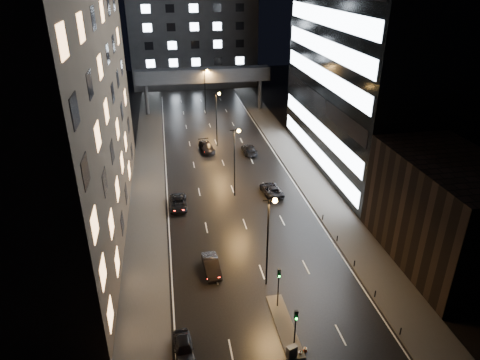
{
  "coord_description": "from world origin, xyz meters",
  "views": [
    {
      "loc": [
        -8.92,
        -26.37,
        29.44
      ],
      "look_at": [
        0.23,
        24.84,
        4.0
      ],
      "focal_mm": 32.0,
      "sensor_mm": 36.0,
      "label": 1
    }
  ],
  "objects": [
    {
      "name": "traffic_signal_far",
      "position": [
        0.3,
        -1.01,
        3.09
      ],
      "size": [
        0.28,
        0.34,
        4.4
      ],
      "color": "black",
      "rests_on": "median_island"
    },
    {
      "name": "cone_b",
      "position": [
        1.29,
        -1.18,
        0.25
      ],
      "size": [
        0.42,
        0.42,
        0.5
      ],
      "primitive_type": "cone",
      "rotation": [
        0.0,
        0.0,
        0.17
      ],
      "color": "#EB490C",
      "rests_on": "ground"
    },
    {
      "name": "car_toward_a",
      "position": [
        5.36,
        27.47,
        0.73
      ],
      "size": [
        2.9,
        5.45,
        1.46
      ],
      "primitive_type": "imported",
      "rotation": [
        0.0,
        0.0,
        3.23
      ],
      "color": "black",
      "rests_on": "ground"
    },
    {
      "name": "car_toward_b",
      "position": [
        5.19,
        43.3,
        0.77
      ],
      "size": [
        2.27,
        5.34,
        1.54
      ],
      "primitive_type": "imported",
      "rotation": [
        0.0,
        0.0,
        3.16
      ],
      "color": "black",
      "rests_on": "ground"
    },
    {
      "name": "sidewalk_left",
      "position": [
        -12.5,
        35.0,
        0.07
      ],
      "size": [
        5.0,
        110.0,
        0.15
      ],
      "primitive_type": "cube",
      "color": "#383533",
      "rests_on": "ground"
    },
    {
      "name": "ground",
      "position": [
        0.0,
        40.0,
        0.0
      ],
      "size": [
        160.0,
        160.0,
        0.0
      ],
      "primitive_type": "plane",
      "color": "black",
      "rests_on": "ground"
    },
    {
      "name": "car_away_a",
      "position": [
        -9.0,
        0.37,
        0.68
      ],
      "size": [
        1.94,
        4.14,
        1.37
      ],
      "primitive_type": "imported",
      "rotation": [
        0.0,
        0.0,
        0.08
      ],
      "color": "black",
      "rests_on": "ground"
    },
    {
      "name": "car_away_b",
      "position": [
        -5.37,
        11.1,
        0.74
      ],
      "size": [
        1.86,
        4.61,
        1.49
      ],
      "primitive_type": "imported",
      "rotation": [
        0.0,
        0.0,
        0.06
      ],
      "color": "black",
      "rests_on": "ground"
    },
    {
      "name": "car_away_c",
      "position": [
        -8.25,
        25.84,
        0.71
      ],
      "size": [
        2.46,
        5.13,
        1.41
      ],
      "primitive_type": "imported",
      "rotation": [
        0.0,
        0.0,
        -0.02
      ],
      "color": "black",
      "rests_on": "ground"
    },
    {
      "name": "median_island",
      "position": [
        0.3,
        2.0,
        0.07
      ],
      "size": [
        1.6,
        8.0,
        0.15
      ],
      "primitive_type": "cube",
      "color": "#383533",
      "rests_on": "ground"
    },
    {
      "name": "cone_a",
      "position": [
        0.74,
        -1.48,
        0.25
      ],
      "size": [
        0.43,
        0.43,
        0.5
      ],
      "primitive_type": "cone",
      "rotation": [
        0.0,
        0.0,
        -0.16
      ],
      "color": "#EC4C0C",
      "rests_on": "ground"
    },
    {
      "name": "streetlight_near",
      "position": [
        0.16,
        8.0,
        6.5
      ],
      "size": [
        1.45,
        0.5,
        10.15
      ],
      "color": "black",
      "rests_on": "ground"
    },
    {
      "name": "streetlight_far",
      "position": [
        0.16,
        68.0,
        6.5
      ],
      "size": [
        1.45,
        0.5,
        10.15
      ],
      "color": "black",
      "rests_on": "ground"
    },
    {
      "name": "sidewalk_right",
      "position": [
        12.5,
        35.0,
        0.07
      ],
      "size": [
        5.0,
        110.0,
        0.15
      ],
      "primitive_type": "cube",
      "color": "#383533",
      "rests_on": "ground"
    },
    {
      "name": "traffic_signal_near",
      "position": [
        0.3,
        4.49,
        3.09
      ],
      "size": [
        0.28,
        0.34,
        4.4
      ],
      "color": "black",
      "rests_on": "median_island"
    },
    {
      "name": "building_far",
      "position": [
        0.0,
        98.0,
        12.5
      ],
      "size": [
        34.0,
        14.0,
        25.0
      ],
      "primitive_type": "cube",
      "color": "#333335",
      "rests_on": "ground"
    },
    {
      "name": "streetlight_mid_a",
      "position": [
        0.16,
        28.0,
        6.5
      ],
      "size": [
        1.45,
        0.5,
        10.15
      ],
      "color": "black",
      "rests_on": "ground"
    },
    {
      "name": "building_left",
      "position": [
        -22.5,
        24.0,
        20.0
      ],
      "size": [
        15.0,
        48.0,
        40.0
      ],
      "primitive_type": "cube",
      "color": "#2D2319",
      "rests_on": "ground"
    },
    {
      "name": "skybridge",
      "position": [
        0.0,
        70.0,
        8.34
      ],
      "size": [
        30.0,
        3.0,
        10.0
      ],
      "color": "#333335",
      "rests_on": "ground"
    },
    {
      "name": "building_right_low",
      "position": [
        20.0,
        9.0,
        6.0
      ],
      "size": [
        10.0,
        18.0,
        12.0
      ],
      "primitive_type": "cube",
      "color": "black",
      "rests_on": "ground"
    },
    {
      "name": "building_right_glass",
      "position": [
        25.0,
        36.0,
        22.5
      ],
      "size": [
        20.0,
        36.0,
        45.0
      ],
      "primitive_type": "cube",
      "color": "black",
      "rests_on": "ground"
    },
    {
      "name": "car_away_d",
      "position": [
        -2.18,
        45.78,
        0.79
      ],
      "size": [
        2.91,
        5.71,
        1.59
      ],
      "primitive_type": "imported",
      "rotation": [
        0.0,
        0.0,
        0.13
      ],
      "color": "black",
      "rests_on": "ground"
    },
    {
      "name": "streetlight_mid_b",
      "position": [
        0.16,
        48.0,
        6.5
      ],
      "size": [
        1.45,
        0.5,
        10.15
      ],
      "color": "black",
      "rests_on": "ground"
    },
    {
      "name": "utility_cabinet",
      "position": [
        -0.1,
        -1.7,
        0.76
      ],
      "size": [
        0.96,
        0.71,
        1.21
      ],
      "primitive_type": "cube",
      "rotation": [
        0.0,
        0.0,
        0.31
      ],
      "color": "#525255",
      "rests_on": "median_island"
    },
    {
      "name": "bollard_row",
      "position": [
        10.2,
        6.5,
        0.45
      ],
      "size": [
        0.12,
        25.12,
        0.9
      ],
      "color": "black",
      "rests_on": "ground"
    }
  ]
}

